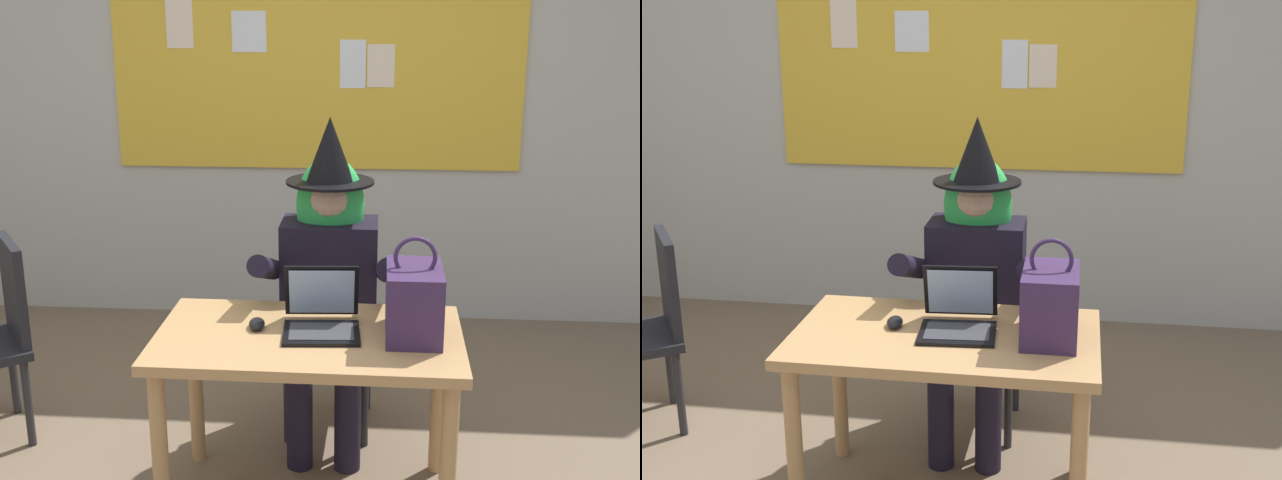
{
  "view_description": "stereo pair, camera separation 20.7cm",
  "coord_description": "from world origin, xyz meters",
  "views": [
    {
      "loc": [
        0.37,
        -2.53,
        1.85
      ],
      "look_at": [
        0.15,
        0.42,
        0.98
      ],
      "focal_mm": 43.81,
      "sensor_mm": 36.0,
      "label": 1
    },
    {
      "loc": [
        0.58,
        -2.51,
        1.85
      ],
      "look_at": [
        0.15,
        0.42,
        0.98
      ],
      "focal_mm": 43.81,
      "sensor_mm": 36.0,
      "label": 2
    }
  ],
  "objects": [
    {
      "name": "computer_mouse",
      "position": [
        -0.07,
        0.16,
        0.73
      ],
      "size": [
        0.07,
        0.11,
        0.03
      ],
      "primitive_type": "ellipsoid",
      "rotation": [
        0.0,
        0.0,
        0.13
      ],
      "color": "black",
      "rests_on": "desk_main"
    },
    {
      "name": "wall_back_bulletin",
      "position": [
        -0.0,
        2.14,
        1.42
      ],
      "size": [
        5.92,
        2.21,
        2.82
      ],
      "color": "#B2B2AD",
      "rests_on": "ground"
    },
    {
      "name": "handbag",
      "position": [
        0.51,
        0.13,
        0.85
      ],
      "size": [
        0.2,
        0.3,
        0.38
      ],
      "rotation": [
        0.0,
        0.0,
        -0.13
      ],
      "color": "#38234C",
      "rests_on": "desk_main"
    },
    {
      "name": "laptop",
      "position": [
        0.17,
        0.17,
        0.76
      ],
      "size": [
        0.3,
        0.31,
        0.23
      ],
      "rotation": [
        0.0,
        0.0,
        0.06
      ],
      "color": "black",
      "rests_on": "desk_main"
    },
    {
      "name": "chair_at_desk",
      "position": [
        0.17,
        0.81,
        0.51
      ],
      "size": [
        0.43,
        0.43,
        0.91
      ],
      "rotation": [
        0.0,
        0.0,
        -1.59
      ],
      "color": "black",
      "rests_on": "ground"
    },
    {
      "name": "person_costumed",
      "position": [
        0.16,
        0.69,
        0.79
      ],
      "size": [
        0.59,
        0.65,
        1.43
      ],
      "rotation": [
        0.0,
        0.0,
        -1.57
      ],
      "color": "black",
      "rests_on": "ground"
    },
    {
      "name": "desk_main",
      "position": [
        0.13,
        0.12,
        0.6
      ],
      "size": [
        1.14,
        0.66,
        0.71
      ],
      "rotation": [
        0.0,
        0.0,
        -0.01
      ],
      "color": "tan",
      "rests_on": "ground"
    },
    {
      "name": "chair_spare_by_window",
      "position": [
        -1.31,
        0.53,
        0.51
      ],
      "size": [
        0.59,
        0.59,
        0.9
      ],
      "rotation": [
        0.0,
        0.0,
        3.76
      ],
      "color": "black",
      "rests_on": "ground"
    }
  ]
}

